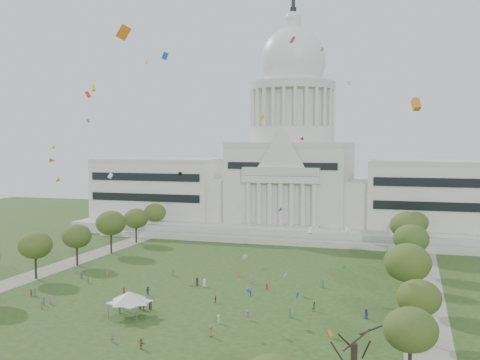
{
  "coord_description": "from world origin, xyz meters",
  "views": [
    {
      "loc": [
        44.82,
        -100.15,
        33.66
      ],
      "look_at": [
        0.0,
        45.0,
        24.0
      ],
      "focal_mm": 42.0,
      "sensor_mm": 36.0,
      "label": 1
    }
  ],
  "objects": [
    {
      "name": "row_tree_l_2",
      "position": [
        -45.04,
        17.3,
        8.51
      ],
      "size": [
        8.42,
        8.42,
        11.97
      ],
      "color": "black",
      "rests_on": "ground"
    },
    {
      "name": "capitol",
      "position": [
        0.0,
        113.59,
        22.3
      ],
      "size": [
        160.0,
        64.5,
        91.3
      ],
      "color": "#B7B6AB",
      "rests_on": "ground"
    },
    {
      "name": "kite_swarm",
      "position": [
        2.29,
        6.27,
        29.16
      ],
      "size": [
        87.25,
        101.47,
        61.61
      ],
      "color": "green",
      "rests_on": "ground"
    },
    {
      "name": "row_tree_r_5",
      "position": [
        43.49,
        70.19,
        9.93
      ],
      "size": [
        9.82,
        9.82,
        13.96
      ],
      "color": "black",
      "rests_on": "ground"
    },
    {
      "name": "row_tree_r_2",
      "position": [
        44.17,
        17.44,
        9.66
      ],
      "size": [
        9.55,
        9.55,
        13.58
      ],
      "color": "black",
      "rests_on": "ground"
    },
    {
      "name": "big_bare_tree",
      "position": [
        38.0,
        -28.0,
        8.67
      ],
      "size": [
        6.0,
        5.0,
        12.8
      ],
      "color": "black",
      "rests_on": "ground"
    },
    {
      "name": "person_5",
      "position": [
        -7.09,
        1.41,
        0.86
      ],
      "size": [
        1.43,
        1.66,
        1.72
      ],
      "primitive_type": "imported",
      "rotation": [
        0.0,
        0.0,
        2.19
      ],
      "color": "#994C8C",
      "rests_on": "ground"
    },
    {
      "name": "person_7",
      "position": [
        -3.68,
        -17.09,
        0.79
      ],
      "size": [
        0.7,
        0.71,
        1.59
      ],
      "primitive_type": "imported",
      "rotation": [
        0.0,
        0.0,
        3.98
      ],
      "color": "#994C8C",
      "rests_on": "ground"
    },
    {
      "name": "row_tree_r_1",
      "position": [
        46.22,
        -1.75,
        7.66
      ],
      "size": [
        7.58,
        7.58,
        10.78
      ],
      "color": "black",
      "rests_on": "ground"
    },
    {
      "name": "ground",
      "position": [
        0.0,
        0.0,
        0.0
      ],
      "size": [
        400.0,
        400.0,
        0.0
      ],
      "primitive_type": "plane",
      "color": "#2B441B",
      "rests_on": "ground"
    },
    {
      "name": "row_tree_l_5",
      "position": [
        -45.22,
        71.01,
        8.42
      ],
      "size": [
        8.33,
        8.33,
        11.85
      ],
      "color": "black",
      "rests_on": "ground"
    },
    {
      "name": "person_2",
      "position": [
        26.37,
        10.52,
        0.98
      ],
      "size": [
        1.12,
        0.99,
        1.95
      ],
      "primitive_type": "imported",
      "rotation": [
        0.0,
        0.0,
        0.53
      ],
      "color": "#33723F",
      "rests_on": "ground"
    },
    {
      "name": "person_10",
      "position": [
        10.97,
        17.42,
        0.7
      ],
      "size": [
        0.6,
        0.89,
        1.39
      ],
      "primitive_type": "imported",
      "rotation": [
        0.0,
        0.0,
        1.78
      ],
      "color": "#4C4C51",
      "rests_on": "ground"
    },
    {
      "name": "row_tree_l_4",
      "position": [
        -44.08,
        52.42,
        9.39
      ],
      "size": [
        9.29,
        9.29,
        13.21
      ],
      "color": "black",
      "rests_on": "ground"
    },
    {
      "name": "person_3",
      "position": [
        10.35,
        -2.3,
        0.81
      ],
      "size": [
        0.57,
        1.06,
        1.62
      ],
      "primitive_type": "imported",
      "rotation": [
        0.0,
        0.0,
        4.74
      ],
      "color": "silver",
      "rests_on": "ground"
    },
    {
      "name": "row_tree_l_6",
      "position": [
        -46.87,
        89.14,
        8.27
      ],
      "size": [
        8.19,
        8.19,
        11.64
      ],
      "color": "black",
      "rests_on": "ground"
    },
    {
      "name": "person_6",
      "position": [
        11.49,
        -9.64,
        0.91
      ],
      "size": [
        0.7,
        0.96,
        1.82
      ],
      "primitive_type": "imported",
      "rotation": [
        0.0,
        0.0,
        1.43
      ],
      "color": "olive",
      "rests_on": "ground"
    },
    {
      "name": "path_right",
      "position": [
        48.0,
        30.0,
        0.02
      ],
      "size": [
        8.0,
        160.0,
        0.04
      ],
      "primitive_type": "cube",
      "color": "gray",
      "rests_on": "ground"
    },
    {
      "name": "person_11",
      "position": [
        2.59,
        -18.56,
        0.94
      ],
      "size": [
        1.83,
        1.53,
        1.88
      ],
      "primitive_type": "imported",
      "rotation": [
        0.0,
        0.0,
        2.56
      ],
      "color": "olive",
      "rests_on": "ground"
    },
    {
      "name": "row_tree_r_6",
      "position": [
        45.96,
        88.13,
        8.51
      ],
      "size": [
        8.42,
        8.42,
        11.97
      ],
      "color": "black",
      "rests_on": "ground"
    },
    {
      "name": "person_4",
      "position": [
        5.14,
        10.62,
        0.77
      ],
      "size": [
        0.67,
        0.98,
        1.53
      ],
      "primitive_type": "imported",
      "rotation": [
        0.0,
        0.0,
        4.93
      ],
      "color": "#B21E1E",
      "rests_on": "ground"
    },
    {
      "name": "row_tree_r_3",
      "position": [
        44.4,
        34.48,
        7.08
      ],
      "size": [
        7.01,
        7.01,
        9.98
      ],
      "color": "black",
      "rests_on": "ground"
    },
    {
      "name": "distant_crowd",
      "position": [
        -11.89,
        14.14,
        0.87
      ],
      "size": [
        64.86,
        38.73,
        1.94
      ],
      "color": "#B21E1E",
      "rests_on": "ground"
    },
    {
      "name": "row_tree_r_4",
      "position": [
        44.76,
        50.04,
        9.29
      ],
      "size": [
        9.19,
        9.19,
        13.06
      ],
      "color": "black",
      "rests_on": "ground"
    },
    {
      "name": "event_tent",
      "position": [
        -7.76,
        -3.23,
        3.91
      ],
      "size": [
        11.14,
        11.14,
        5.04
      ],
      "color": "#4C4C4C",
      "rests_on": "ground"
    },
    {
      "name": "person_8",
      "position": [
        -11.42,
        11.9,
        0.96
      ],
      "size": [
        0.97,
        0.64,
        1.92
      ],
      "primitive_type": "imported",
      "rotation": [
        0.0,
        0.0,
        3.07
      ],
      "color": "navy",
      "rests_on": "ground"
    },
    {
      "name": "row_tree_r_0",
      "position": [
        44.94,
        -19.59,
        7.75
      ],
      "size": [
        7.67,
        7.67,
        10.91
      ],
      "color": "black",
      "rests_on": "ground"
    },
    {
      "name": "person_0",
      "position": [
        36.74,
        8.78,
        0.97
      ],
      "size": [
        1.12,
        1.05,
        1.93
      ],
      "primitive_type": "imported",
      "rotation": [
        0.0,
        0.0,
        5.66
      ],
      "color": "navy",
      "rests_on": "ground"
    },
    {
      "name": "person_9",
      "position": [
        15.07,
        1.28,
        0.94
      ],
      "size": [
        1.35,
        1.24,
        1.89
      ],
      "primitive_type": "imported",
      "rotation": [
        0.0,
        0.0,
        0.66
      ],
      "color": "#994C8C",
      "rests_on": "ground"
    },
    {
      "name": "path_left",
      "position": [
        -48.0,
        30.0,
        0.02
      ],
      "size": [
        8.0,
        160.0,
        0.04
      ],
      "primitive_type": "cube",
      "color": "gray",
      "rests_on": "ground"
    },
    {
      "name": "row_tree_l_3",
      "position": [
        -44.09,
        33.92,
        8.21
      ],
      "size": [
        8.12,
        8.12,
        11.55
      ],
      "color": "black",
      "rests_on": "ground"
    }
  ]
}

